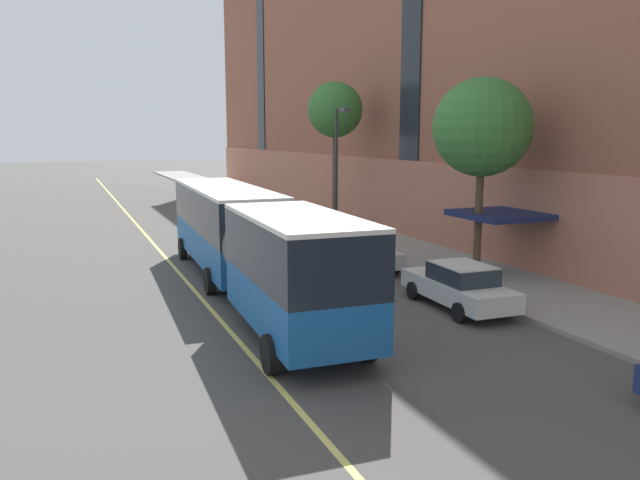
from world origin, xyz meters
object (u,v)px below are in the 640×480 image
at_px(parked_car_silver_6, 362,251).
at_px(parked_car_red_2, 245,206).
at_px(street_tree_far_uptown, 335,111).
at_px(parked_car_green_3, 315,231).
at_px(city_bus, 246,237).
at_px(street_tree_mid_block, 482,128).
at_px(parked_car_white_0, 459,286).
at_px(parked_car_darkgray_5, 274,217).
at_px(street_lamp, 338,160).

bearing_deg(parked_car_silver_6, parked_car_red_2, 90.12).
bearing_deg(street_tree_far_uptown, parked_car_silver_6, -107.50).
distance_m(parked_car_green_3, parked_car_silver_6, 6.08).
height_order(city_bus, street_tree_mid_block, street_tree_mid_block).
distance_m(parked_car_white_0, parked_car_darkgray_5, 19.33).
relative_size(parked_car_white_0, street_tree_mid_block, 0.62).
height_order(city_bus, parked_car_silver_6, city_bus).
height_order(city_bus, parked_car_green_3, city_bus).
distance_m(parked_car_green_3, street_lamp, 4.14).
distance_m(parked_car_white_0, parked_car_green_3, 13.07).
bearing_deg(street_tree_mid_block, parked_car_darkgray_5, 101.64).
bearing_deg(city_bus, street_tree_far_uptown, 54.44).
relative_size(city_bus, street_tree_mid_block, 2.36).
relative_size(parked_car_green_3, street_tree_far_uptown, 0.48).
bearing_deg(street_lamp, street_tree_far_uptown, 68.64).
relative_size(street_tree_mid_block, street_tree_far_uptown, 0.90).
relative_size(parked_car_red_2, parked_car_green_3, 1.04).
distance_m(city_bus, street_tree_mid_block, 10.14).
bearing_deg(parked_car_red_2, parked_car_silver_6, -89.88).
distance_m(parked_car_silver_6, street_tree_far_uptown, 12.75).
bearing_deg(parked_car_darkgray_5, parked_car_silver_6, -90.02).
xyz_separation_m(parked_car_red_2, street_tree_far_uptown, (3.35, -8.34, 6.45)).
xyz_separation_m(parked_car_red_2, street_tree_mid_block, (3.35, -22.55, 5.30)).
bearing_deg(street_lamp, street_tree_mid_block, -82.29).
bearing_deg(street_tree_far_uptown, parked_car_red_2, 111.88).
xyz_separation_m(parked_car_green_3, parked_car_darkgray_5, (-0.20, 6.26, 0.00)).
xyz_separation_m(city_bus, parked_car_green_3, (6.15, 8.52, -1.35)).
bearing_deg(street_lamp, parked_car_green_3, -155.23).
xyz_separation_m(parked_car_silver_6, street_lamp, (1.88, 6.84, 3.70)).
xyz_separation_m(parked_car_red_2, parked_car_silver_6, (0.04, -18.84, 0.00)).
distance_m(city_bus, parked_car_darkgray_5, 15.98).
bearing_deg(parked_car_silver_6, street_lamp, 74.64).
bearing_deg(street_tree_far_uptown, parked_car_darkgray_5, 150.99).
relative_size(parked_car_darkgray_5, parked_car_silver_6, 0.98).
height_order(parked_car_white_0, parked_car_darkgray_5, same).
distance_m(city_bus, parked_car_green_3, 10.59).
relative_size(parked_car_red_2, street_tree_mid_block, 0.56).
bearing_deg(parked_car_darkgray_5, city_bus, -111.92).
bearing_deg(parked_car_white_0, street_tree_mid_block, 46.27).
relative_size(parked_car_silver_6, street_tree_far_uptown, 0.54).
bearing_deg(parked_car_red_2, street_tree_far_uptown, -68.12).
bearing_deg(parked_car_silver_6, street_tree_far_uptown, 72.50).
height_order(parked_car_green_3, parked_car_darkgray_5, same).
distance_m(parked_car_red_2, parked_car_green_3, 12.77).
height_order(street_tree_far_uptown, street_lamp, street_tree_far_uptown).
height_order(parked_car_darkgray_5, street_lamp, street_lamp).
relative_size(parked_car_white_0, parked_car_silver_6, 1.03).
xyz_separation_m(city_bus, parked_car_white_0, (6.11, -4.55, -1.35)).
distance_m(parked_car_green_3, parked_car_darkgray_5, 6.26).
distance_m(parked_car_red_2, parked_car_silver_6, 18.84).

